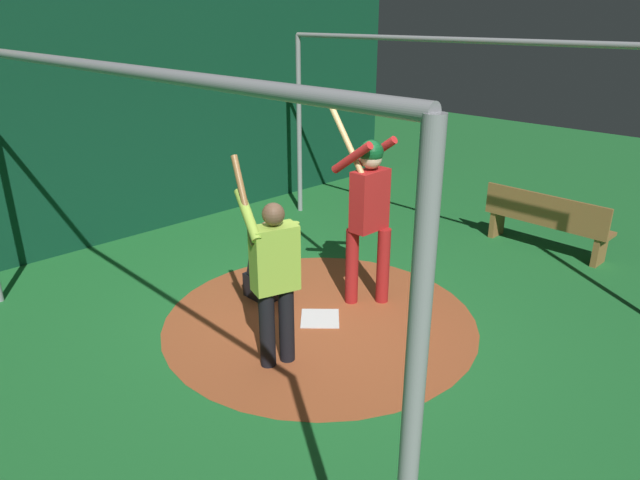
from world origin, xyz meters
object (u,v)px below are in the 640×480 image
(catcher, at_px, (268,268))
(bench, at_px, (546,221))
(visitor, at_px, (274,274))
(home_plate, at_px, (320,318))
(batter, at_px, (369,206))

(catcher, xyz_separation_m, bench, (1.61, 3.74, 0.07))
(visitor, relative_size, bench, 1.13)
(catcher, bearing_deg, home_plate, 3.72)
(catcher, height_order, visitor, visitor)
(bench, bearing_deg, home_plate, -102.10)
(catcher, relative_size, bench, 0.54)
(home_plate, distance_m, batter, 1.36)
(catcher, bearing_deg, batter, 40.24)
(bench, bearing_deg, catcher, -113.24)
(home_plate, bearing_deg, visitor, -71.20)
(visitor, bearing_deg, catcher, 160.65)
(visitor, bearing_deg, batter, 115.56)
(home_plate, relative_size, batter, 0.19)
(batter, height_order, catcher, batter)
(batter, distance_m, catcher, 1.41)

